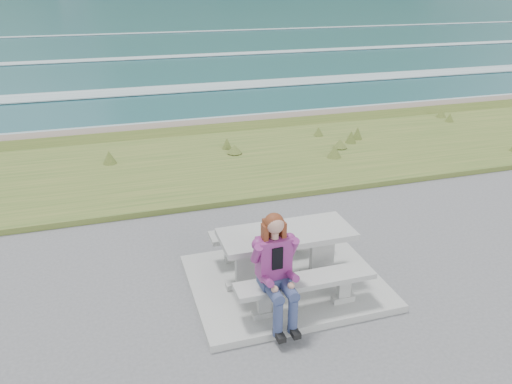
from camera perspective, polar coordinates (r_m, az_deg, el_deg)
concrete_slab at (r=7.10m, az=3.35°, el=-10.23°), size 2.60×2.10×0.10m
picnic_table at (r=6.77m, az=3.48°, el=-5.77°), size 1.80×0.75×0.75m
bench_landward at (r=6.34m, az=5.67°, el=-10.55°), size 1.80×0.35×0.45m
bench_seaward at (r=7.46m, az=1.55°, el=-4.83°), size 1.80×0.35×0.45m
grass_verge at (r=11.44m, az=-5.37°, el=3.00°), size 160.00×4.50×0.22m
shore_drop at (r=14.15m, az=-7.88°, el=6.91°), size 160.00×0.80×2.20m
ocean at (r=31.21m, az=-13.29°, el=12.32°), size 1600.00×1600.00×0.09m
seated_woman at (r=6.02m, az=2.53°, el=-10.63°), size 0.41×0.70×1.39m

